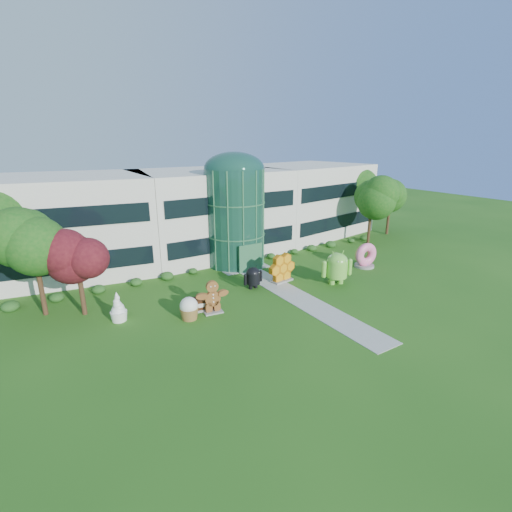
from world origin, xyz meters
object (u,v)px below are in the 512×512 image
android_black (253,276)px  donut (365,255)px  android_green (337,266)px  gingerbread (212,297)px

android_black → donut: (12.75, -1.18, 0.16)m
android_green → donut: size_ratio=1.33×
android_green → android_black: size_ratio=1.52×
android_black → donut: 12.81m
android_black → gingerbread: gingerbread is taller
android_green → gingerbread: 12.08m
android_green → donut: 6.12m
gingerbread → android_green: bearing=4.3°
android_black → gingerbread: bearing=-158.0°
android_green → android_black: 7.65m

